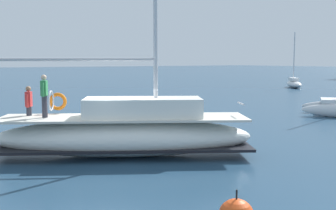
# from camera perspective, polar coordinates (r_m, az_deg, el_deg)

# --- Properties ---
(ground_plane) EXTENTS (400.00, 400.00, 0.00)m
(ground_plane) POSITION_cam_1_polar(r_m,az_deg,el_deg) (16.19, -7.07, -6.63)
(ground_plane) COLOR navy
(main_sailboat) EXTENTS (6.98, 9.47, 13.86)m
(main_sailboat) POSITION_cam_1_polar(r_m,az_deg,el_deg) (15.59, -5.83, -3.68)
(main_sailboat) COLOR white
(main_sailboat) RESTS_ON ground
(moored_catamaran) EXTENTS (5.20, 4.28, 7.15)m
(moored_catamaran) POSITION_cam_1_polar(r_m,az_deg,el_deg) (56.39, 16.94, 2.87)
(moored_catamaran) COLOR white
(moored_catamaran) RESTS_ON ground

